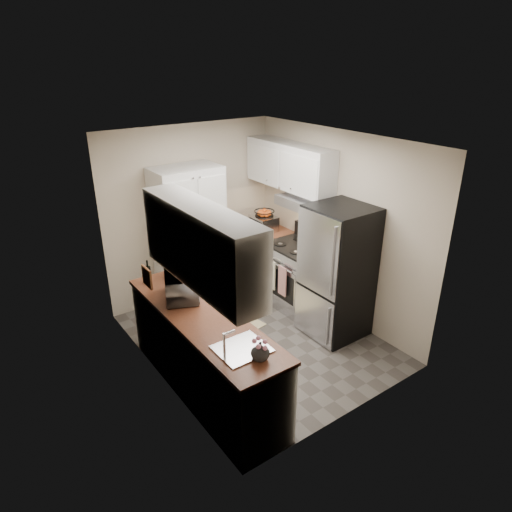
{
  "coord_description": "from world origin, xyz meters",
  "views": [
    {
      "loc": [
        -2.85,
        -3.97,
        3.34
      ],
      "look_at": [
        0.1,
        0.15,
        1.08
      ],
      "focal_mm": 32.0,
      "sensor_mm": 36.0,
      "label": 1
    }
  ],
  "objects_px": {
    "pantry_cabinet": "(190,239)",
    "refrigerator": "(337,272)",
    "electric_range": "(297,275)",
    "toaster_oven": "(264,223)",
    "wine_bottle": "(148,273)",
    "microwave": "(182,285)"
  },
  "relations": [
    {
      "from": "refrigerator",
      "to": "wine_bottle",
      "type": "relative_size",
      "value": 6.48
    },
    {
      "from": "pantry_cabinet",
      "to": "toaster_oven",
      "type": "relative_size",
      "value": 5.2
    },
    {
      "from": "pantry_cabinet",
      "to": "toaster_oven",
      "type": "xyz_separation_m",
      "value": [
        1.16,
        -0.15,
        0.03
      ]
    },
    {
      "from": "toaster_oven",
      "to": "microwave",
      "type": "bearing_deg",
      "value": -148.51
    },
    {
      "from": "pantry_cabinet",
      "to": "refrigerator",
      "type": "distance_m",
      "value": 2.07
    },
    {
      "from": "refrigerator",
      "to": "wine_bottle",
      "type": "xyz_separation_m",
      "value": [
        -2.08,
        0.95,
        0.2
      ]
    },
    {
      "from": "pantry_cabinet",
      "to": "microwave",
      "type": "height_order",
      "value": "pantry_cabinet"
    },
    {
      "from": "toaster_oven",
      "to": "wine_bottle",
      "type": "bearing_deg",
      "value": -162.32
    },
    {
      "from": "refrigerator",
      "to": "pantry_cabinet",
      "type": "bearing_deg",
      "value": 123.46
    },
    {
      "from": "wine_bottle",
      "to": "refrigerator",
      "type": "bearing_deg",
      "value": -24.48
    },
    {
      "from": "toaster_oven",
      "to": "pantry_cabinet",
      "type": "bearing_deg",
      "value": 173.64
    },
    {
      "from": "pantry_cabinet",
      "to": "electric_range",
      "type": "bearing_deg",
      "value": -38.22
    },
    {
      "from": "pantry_cabinet",
      "to": "wine_bottle",
      "type": "xyz_separation_m",
      "value": [
        -0.94,
        -0.78,
        0.05
      ]
    },
    {
      "from": "pantry_cabinet",
      "to": "refrigerator",
      "type": "height_order",
      "value": "pantry_cabinet"
    },
    {
      "from": "electric_range",
      "to": "wine_bottle",
      "type": "height_order",
      "value": "wine_bottle"
    },
    {
      "from": "toaster_oven",
      "to": "refrigerator",
      "type": "bearing_deg",
      "value": -89.66
    },
    {
      "from": "refrigerator",
      "to": "toaster_oven",
      "type": "bearing_deg",
      "value": 89.3
    },
    {
      "from": "pantry_cabinet",
      "to": "toaster_oven",
      "type": "height_order",
      "value": "pantry_cabinet"
    },
    {
      "from": "pantry_cabinet",
      "to": "toaster_oven",
      "type": "bearing_deg",
      "value": -7.4
    },
    {
      "from": "microwave",
      "to": "wine_bottle",
      "type": "xyz_separation_m",
      "value": [
        -0.17,
        0.51,
        -0.01
      ]
    },
    {
      "from": "microwave",
      "to": "wine_bottle",
      "type": "relative_size",
      "value": 1.96
    },
    {
      "from": "electric_range",
      "to": "wine_bottle",
      "type": "relative_size",
      "value": 4.31
    }
  ]
}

